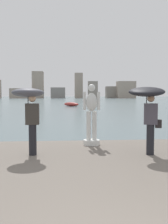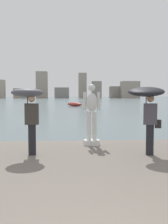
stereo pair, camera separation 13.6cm
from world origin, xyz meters
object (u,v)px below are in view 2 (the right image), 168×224
(statue_white_figure, at_px, (92,119))
(onlooker_right, at_px, (147,101))
(onlooker_left, at_px, (29,103))
(boat_far, at_px, (75,104))

(statue_white_figure, xyz_separation_m, onlooker_right, (1.45, -1.59, 0.64))
(statue_white_figure, height_order, onlooker_right, statue_white_figure)
(statue_white_figure, bearing_deg, onlooker_right, -47.61)
(statue_white_figure, relative_size, onlooker_left, 1.08)
(statue_white_figure, distance_m, boat_far, 38.97)
(onlooker_left, height_order, boat_far, onlooker_left)
(statue_white_figure, relative_size, boat_far, 0.60)
(onlooker_right, xyz_separation_m, boat_far, (-0.86, 40.54, -1.60))
(onlooker_right, height_order, boat_far, onlooker_right)
(statue_white_figure, distance_m, onlooker_right, 2.25)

